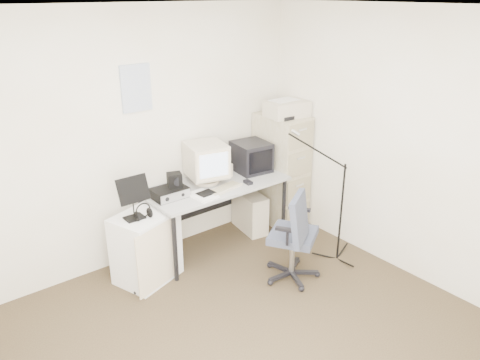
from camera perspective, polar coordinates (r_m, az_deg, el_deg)
floor at (r=3.94m, az=2.47°, el=-19.16°), size 3.60×3.60×0.01m
ceiling at (r=2.96m, az=3.31°, el=20.25°), size 3.60×3.60×0.01m
wall_back at (r=4.67m, az=-11.90°, el=4.91°), size 3.60×0.02×2.50m
wall_right at (r=4.57m, az=20.12°, el=3.65°), size 0.02×3.60×2.50m
wall_calendar at (r=4.53m, az=-12.56°, el=10.87°), size 0.30×0.02×0.44m
filing_cabinet at (r=5.48m, az=4.99°, el=1.26°), size 0.40×0.60×1.30m
printer at (r=5.22m, az=5.75°, el=8.63°), size 0.49×0.37×0.17m
desk at (r=5.02m, az=-2.85°, el=-4.29°), size 1.50×0.70×0.73m
crt_monitor at (r=4.83m, az=-4.15°, el=2.04°), size 0.46×0.48×0.42m
crt_tv at (r=5.16m, az=1.37°, el=2.87°), size 0.40×0.42×0.33m
desk_speaker at (r=5.02m, az=-1.49°, el=1.21°), size 0.08×0.08×0.14m
keyboard at (r=4.71m, az=-1.94°, el=-1.06°), size 0.42×0.21×0.02m
mouse at (r=4.85m, az=0.98°, el=-0.27°), size 0.07×0.11×0.03m
radio_receiver at (r=4.58m, az=-8.59°, el=-1.53°), size 0.34×0.24×0.10m
radio_speaker at (r=4.57m, az=-7.99°, el=0.03°), size 0.17×0.16×0.13m
papers at (r=4.57m, az=-4.55°, el=-1.89°), size 0.23×0.30×0.02m
pc_tower at (r=5.40m, az=1.20°, el=-3.87°), size 0.29×0.51×0.45m
office_chair at (r=4.45m, az=6.49°, el=-6.52°), size 0.75×0.75×0.95m
side_cart at (r=4.56m, az=-11.39°, el=-8.03°), size 0.66×0.59×0.68m
music_stand at (r=4.27m, az=-12.97°, el=-2.08°), size 0.32×0.23×0.42m
headphones at (r=4.31m, az=-11.70°, el=-4.02°), size 0.21×0.21×0.03m
mic_stand at (r=4.74m, az=12.37°, el=-2.19°), size 0.03×0.03×1.37m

